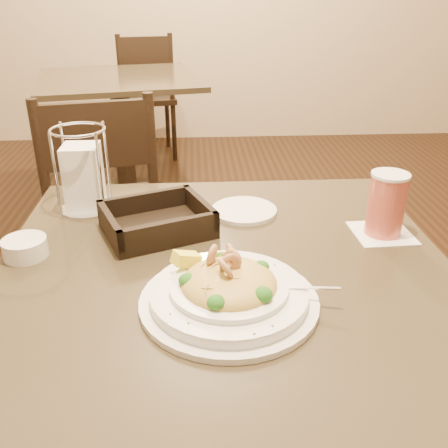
{
  "coord_description": "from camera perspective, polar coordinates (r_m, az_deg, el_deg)",
  "views": [
    {
      "loc": [
        -0.05,
        -0.85,
        1.26
      ],
      "look_at": [
        0.0,
        0.02,
        0.83
      ],
      "focal_mm": 40.0,
      "sensor_mm": 36.0,
      "label": 1
    }
  ],
  "objects": [
    {
      "name": "drink_glass",
      "position": [
        1.13,
        18.05,
        2.1
      ],
      "size": [
        0.13,
        0.13,
        0.14
      ],
      "rotation": [
        0.0,
        0.0,
        0.05
      ],
      "color": "white",
      "rests_on": "main_table"
    },
    {
      "name": "napkin_caddy",
      "position": [
        1.23,
        -15.77,
        5.33
      ],
      "size": [
        0.13,
        0.13,
        0.2
      ],
      "rotation": [
        0.0,
        0.0,
        0.04
      ],
      "color": "silver",
      "rests_on": "main_table"
    },
    {
      "name": "background_table",
      "position": [
        3.14,
        -11.62,
        11.85
      ],
      "size": [
        1.06,
        1.06,
        0.75
      ],
      "rotation": [
        0.0,
        0.0,
        0.2
      ],
      "color": "black",
      "rests_on": "ground"
    },
    {
      "name": "side_plate",
      "position": [
        1.2,
        2.3,
        1.54
      ],
      "size": [
        0.19,
        0.19,
        0.01
      ],
      "primitive_type": "cylinder",
      "rotation": [
        0.0,
        0.0,
        -0.21
      ],
      "color": "white",
      "rests_on": "main_table"
    },
    {
      "name": "bread_basket",
      "position": [
        1.11,
        -7.64,
        0.13
      ],
      "size": [
        0.27,
        0.25,
        0.06
      ],
      "rotation": [
        0.0,
        0.0,
        0.39
      ],
      "color": "black",
      "rests_on": "main_table"
    },
    {
      "name": "main_table",
      "position": [
        1.13,
        0.06,
        -15.2
      ],
      "size": [
        0.9,
        0.9,
        0.75
      ],
      "color": "black",
      "rests_on": "ground"
    },
    {
      "name": "pasta_bowl",
      "position": [
        0.86,
        0.53,
        -7.58
      ],
      "size": [
        0.34,
        0.31,
        0.1
      ],
      "rotation": [
        0.0,
        0.0,
        -0.35
      ],
      "color": "white",
      "rests_on": "main_table"
    },
    {
      "name": "butter_ramekin",
      "position": [
        1.08,
        -21.79,
        -2.54
      ],
      "size": [
        0.09,
        0.09,
        0.04
      ],
      "primitive_type": "cylinder",
      "rotation": [
        0.0,
        0.0,
        0.05
      ],
      "color": "white",
      "rests_on": "main_table"
    },
    {
      "name": "dining_chair_far",
      "position": [
        3.91,
        -8.9,
        14.55
      ],
      "size": [
        0.49,
        0.49,
        0.93
      ],
      "rotation": [
        0.0,
        0.0,
        3.32
      ],
      "color": "black",
      "rests_on": "ground"
    },
    {
      "name": "dining_chair_near",
      "position": [
        1.94,
        -13.66,
        2.21
      ],
      "size": [
        0.5,
        0.5,
        0.93
      ],
      "rotation": [
        0.0,
        0.0,
        3.35
      ],
      "color": "black",
      "rests_on": "ground"
    }
  ]
}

